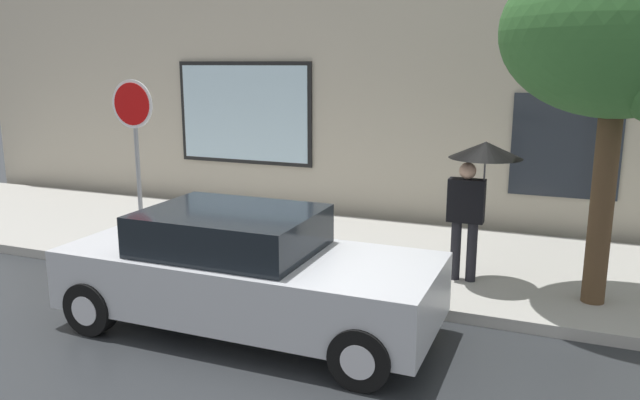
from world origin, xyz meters
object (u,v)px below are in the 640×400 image
object	(u,v)px
parked_car	(245,272)
street_tree	(631,38)
fire_hydrant	(311,242)
pedestrian_with_umbrella	(479,172)
stop_sign	(135,131)

from	to	relation	value
parked_car	street_tree	world-z (taller)	street_tree
parked_car	fire_hydrant	distance (m)	2.03
pedestrian_with_umbrella	street_tree	bearing A→B (deg)	-8.91
stop_sign	parked_car	bearing A→B (deg)	-32.25
parked_car	fire_hydrant	bearing A→B (deg)	90.74
parked_car	stop_sign	size ratio (longest dim) A/B	1.63
parked_car	fire_hydrant	size ratio (longest dim) A/B	5.82
fire_hydrant	street_tree	bearing A→B (deg)	-0.28
fire_hydrant	stop_sign	distance (m)	3.34
fire_hydrant	pedestrian_with_umbrella	world-z (taller)	pedestrian_with_umbrella
pedestrian_with_umbrella	street_tree	distance (m)	2.38
fire_hydrant	street_tree	xyz separation A→B (m)	(3.99, -0.02, 2.86)
fire_hydrant	pedestrian_with_umbrella	size ratio (longest dim) A/B	0.39
street_tree	stop_sign	world-z (taller)	street_tree
parked_car	street_tree	size ratio (longest dim) A/B	1.02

